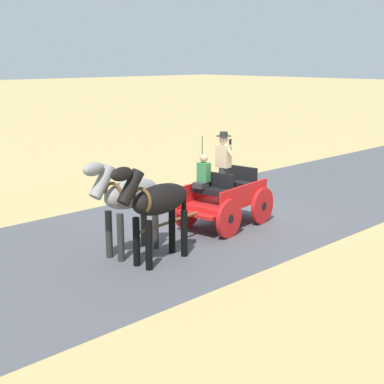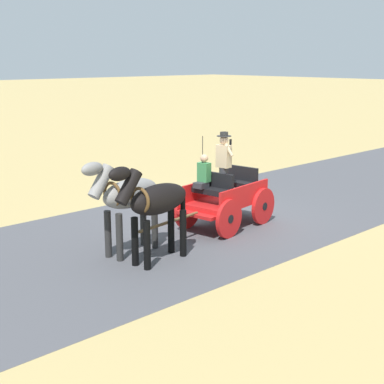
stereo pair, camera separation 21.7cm
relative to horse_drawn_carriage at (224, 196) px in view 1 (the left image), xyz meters
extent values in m
plane|color=tan|center=(0.58, -0.59, -0.82)|extent=(200.00, 200.00, 0.00)
cube|color=#4C4C51|center=(0.58, -0.59, -0.81)|extent=(6.58, 160.00, 0.01)
cube|color=red|center=(0.01, -0.08, -0.16)|extent=(1.49, 2.34, 0.12)
cube|color=red|center=(-0.55, -0.16, 0.12)|extent=(0.34, 2.08, 0.44)
cube|color=red|center=(0.58, -0.01, 0.12)|extent=(0.34, 2.08, 0.44)
cube|color=red|center=(-0.15, 1.13, -0.26)|extent=(1.10, 0.38, 0.08)
cube|color=red|center=(0.18, -1.27, -0.34)|extent=(0.74, 0.30, 0.06)
cube|color=black|center=(-0.07, 0.52, 0.22)|extent=(1.06, 0.50, 0.14)
cube|color=black|center=(-0.04, 0.34, 0.44)|extent=(1.02, 0.22, 0.44)
cube|color=black|center=(0.08, -0.57, 0.22)|extent=(1.06, 0.50, 0.14)
cube|color=black|center=(0.11, -0.75, 0.44)|extent=(1.02, 0.22, 0.44)
cylinder|color=red|center=(-0.73, 0.59, -0.34)|extent=(0.23, 0.96, 0.96)
cylinder|color=black|center=(-0.73, 0.59, -0.34)|extent=(0.15, 0.23, 0.21)
cylinder|color=red|center=(0.55, 0.77, -0.34)|extent=(0.23, 0.96, 0.96)
cylinder|color=black|center=(0.55, 0.77, -0.34)|extent=(0.15, 0.23, 0.21)
cylinder|color=red|center=(-0.52, -0.93, -0.34)|extent=(0.23, 0.96, 0.96)
cylinder|color=black|center=(-0.52, -0.93, -0.34)|extent=(0.15, 0.23, 0.21)
cylinder|color=red|center=(0.76, -0.76, -0.34)|extent=(0.23, 0.96, 0.96)
cylinder|color=black|center=(0.76, -0.76, -0.34)|extent=(0.15, 0.23, 0.21)
cylinder|color=brown|center=(-0.28, 2.10, -0.21)|extent=(0.34, 1.99, 0.07)
cylinder|color=black|center=(0.23, 0.56, 0.92)|extent=(0.02, 0.02, 1.30)
cylinder|color=#2D2D33|center=(-0.18, 0.22, 0.35)|extent=(0.22, 0.22, 0.90)
cube|color=tan|center=(-0.18, 0.22, 1.08)|extent=(0.37, 0.26, 0.56)
sphere|color=beige|center=(-0.18, 0.22, 1.48)|extent=(0.22, 0.22, 0.22)
cylinder|color=black|center=(-0.18, 0.22, 1.58)|extent=(0.36, 0.36, 0.01)
cylinder|color=black|center=(-0.18, 0.22, 1.63)|extent=(0.20, 0.20, 0.10)
cylinder|color=tan|center=(-0.36, 0.24, 1.26)|extent=(0.27, 0.11, 0.32)
cube|color=black|center=(-0.42, 0.25, 1.46)|extent=(0.03, 0.07, 0.14)
cube|color=#2D2D33|center=(0.16, 0.67, 0.36)|extent=(0.32, 0.36, 0.14)
cube|color=#387F47|center=(0.18, 0.55, 0.67)|extent=(0.32, 0.24, 0.48)
sphere|color=tan|center=(0.18, 0.55, 1.02)|extent=(0.20, 0.20, 0.20)
ellipsoid|color=black|center=(-0.81, 2.83, 0.55)|extent=(0.70, 1.60, 0.64)
cylinder|color=black|center=(-1.04, 3.36, -0.29)|extent=(0.15, 0.15, 1.05)
cylinder|color=black|center=(-0.68, 3.39, -0.29)|extent=(0.15, 0.15, 1.05)
cylinder|color=black|center=(-0.94, 2.27, -0.29)|extent=(0.15, 0.15, 1.05)
cylinder|color=black|center=(-0.58, 2.31, -0.29)|extent=(0.15, 0.15, 1.05)
cylinder|color=black|center=(-0.88, 3.67, 0.95)|extent=(0.32, 0.67, 0.73)
ellipsoid|color=black|center=(-0.90, 3.89, 1.26)|extent=(0.27, 0.56, 0.28)
cube|color=black|center=(-0.88, 3.65, 0.99)|extent=(0.11, 0.51, 0.56)
cylinder|color=black|center=(-0.74, 2.10, 0.25)|extent=(0.11, 0.11, 0.70)
torus|color=brown|center=(-0.86, 3.38, 0.63)|extent=(0.55, 0.12, 0.55)
ellipsoid|color=gray|center=(0.02, 2.95, 0.55)|extent=(0.75, 1.62, 0.64)
cylinder|color=#272726|center=(-0.23, 3.47, -0.29)|extent=(0.15, 0.15, 1.05)
cylinder|color=#272726|center=(0.13, 3.51, -0.29)|extent=(0.15, 0.15, 1.05)
cylinder|color=#272726|center=(-0.09, 2.38, -0.29)|extent=(0.15, 0.15, 1.05)
cylinder|color=#272726|center=(0.27, 2.43, -0.29)|extent=(0.15, 0.15, 1.05)
cylinder|color=gray|center=(-0.08, 3.78, 0.95)|extent=(0.34, 0.68, 0.73)
ellipsoid|color=gray|center=(-0.11, 4.00, 1.26)|extent=(0.29, 0.56, 0.28)
cube|color=#272726|center=(-0.08, 3.76, 0.99)|extent=(0.12, 0.51, 0.56)
cylinder|color=#272726|center=(0.11, 2.21, 0.25)|extent=(0.11, 0.11, 0.70)
torus|color=brown|center=(-0.05, 3.49, 0.63)|extent=(0.55, 0.14, 0.55)
camera|label=1|loc=(-9.51, 10.30, 3.44)|focal=52.61mm
camera|label=2|loc=(-9.66, 10.15, 3.44)|focal=52.61mm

